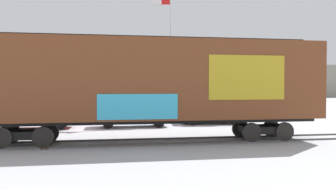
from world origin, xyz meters
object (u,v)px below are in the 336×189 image
(parked_car_red, at_px, (36,116))
(parked_car_black, at_px, (210,112))
(freight_car, at_px, (151,81))
(flagpole, at_px, (168,40))
(parked_car_silver, at_px, (132,114))

(parked_car_red, bearing_deg, parked_car_black, 0.37)
(freight_car, xyz_separation_m, flagpole, (2.98, 9.07, 3.26))
(flagpole, distance_m, parked_car_black, 6.28)
(parked_car_red, height_order, parked_car_black, parked_car_black)
(freight_car, distance_m, parked_car_black, 9.07)
(flagpole, bearing_deg, freight_car, -108.18)
(flagpole, xyz_separation_m, parked_car_black, (2.55, -2.18, -5.31))
(flagpole, bearing_deg, parked_car_silver, -138.43)
(flagpole, bearing_deg, parked_car_red, -166.13)
(parked_car_red, bearing_deg, flagpole, 13.87)
(flagpole, relative_size, parked_car_red, 2.13)
(freight_car, relative_size, parked_car_red, 3.54)
(parked_car_red, bearing_deg, freight_car, -47.89)
(freight_car, xyz_separation_m, parked_car_silver, (-0.12, 6.33, -2.08))
(flagpole, relative_size, parked_car_silver, 2.05)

